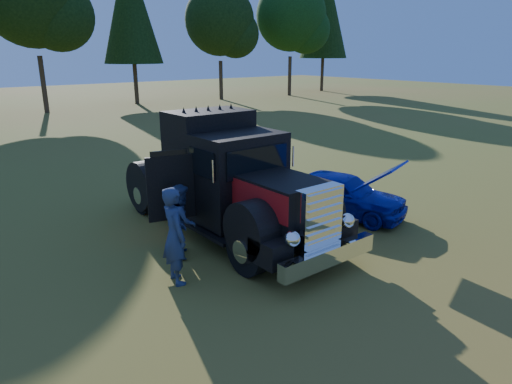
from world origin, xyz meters
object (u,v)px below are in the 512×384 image
at_px(spectator_near, 175,236).
at_px(spectator_far, 182,220).
at_px(hotrod_coupe, 341,194).
at_px(diamond_t_truck, 229,184).

height_order(spectator_near, spectator_far, spectator_near).
relative_size(hotrod_coupe, spectator_far, 2.55).
distance_m(hotrod_coupe, spectator_near, 5.57).
distance_m(spectator_near, spectator_far, 1.28).
bearing_deg(spectator_near, diamond_t_truck, -49.46).
bearing_deg(spectator_far, diamond_t_truck, -41.60).
xyz_separation_m(spectator_near, spectator_far, (0.74, 1.03, -0.16)).
distance_m(diamond_t_truck, hotrod_coupe, 3.37).
xyz_separation_m(diamond_t_truck, hotrod_coupe, (3.19, -0.87, -0.65)).
bearing_deg(diamond_t_truck, spectator_far, -165.66).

